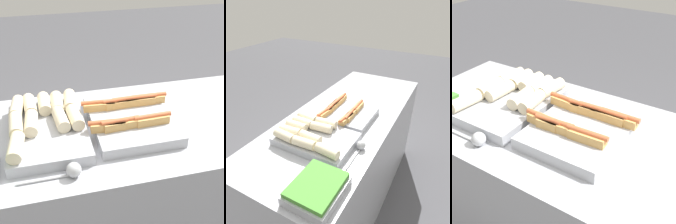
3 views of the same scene
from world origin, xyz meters
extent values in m
plane|color=#4C4C51|center=(0.00, 0.00, 0.00)|extent=(12.00, 12.00, 0.00)
cube|color=#A8AAB2|center=(0.00, 0.00, 0.47)|extent=(1.89, 0.76, 0.94)
cube|color=#A8AAB2|center=(-0.05, 0.00, 0.97)|extent=(0.36, 0.46, 0.05)
cube|color=tan|center=(-0.13, -0.09, 1.01)|extent=(0.15, 0.05, 0.04)
cylinder|color=#CC6038|center=(-0.13, -0.09, 1.03)|extent=(0.17, 0.03, 0.02)
cube|color=tan|center=(0.07, 0.09, 1.01)|extent=(0.15, 0.05, 0.04)
cylinder|color=#CC6038|center=(0.07, 0.09, 1.03)|extent=(0.17, 0.02, 0.02)
cube|color=tan|center=(0.02, -0.09, 1.01)|extent=(0.15, 0.05, 0.04)
cylinder|color=#CC6038|center=(0.02, -0.09, 1.03)|extent=(0.17, 0.03, 0.02)
cube|color=tan|center=(-0.18, -0.09, 1.01)|extent=(0.15, 0.05, 0.04)
cylinder|color=#CC6038|center=(-0.18, -0.09, 1.03)|extent=(0.17, 0.03, 0.02)
cube|color=tan|center=(0.02, 0.09, 1.01)|extent=(0.15, 0.05, 0.04)
cylinder|color=#CC6038|center=(0.02, 0.09, 1.03)|extent=(0.17, 0.02, 0.02)
cube|color=tan|center=(-0.18, 0.09, 1.01)|extent=(0.15, 0.05, 0.04)
cylinder|color=#CC6038|center=(-0.18, 0.09, 1.03)|extent=(0.17, 0.03, 0.02)
cube|color=tan|center=(-0.08, 0.08, 1.01)|extent=(0.15, 0.05, 0.04)
cylinder|color=#CC6038|center=(-0.08, 0.08, 1.03)|extent=(0.17, 0.03, 0.02)
cube|color=tan|center=(-0.03, 0.09, 1.01)|extent=(0.15, 0.05, 0.04)
cylinder|color=#CC6038|center=(-0.03, 0.09, 1.03)|extent=(0.17, 0.03, 0.02)
cube|color=#A8AAB2|center=(-0.43, 0.00, 0.97)|extent=(0.33, 0.49, 0.05)
cylinder|color=beige|center=(-0.49, 0.00, 1.02)|extent=(0.06, 0.15, 0.06)
cylinder|color=beige|center=(-0.55, 0.15, 1.02)|extent=(0.07, 0.15, 0.06)
cylinder|color=beige|center=(-0.43, 0.15, 1.02)|extent=(0.06, 0.14, 0.06)
cylinder|color=beige|center=(-0.37, 0.15, 1.02)|extent=(0.06, 0.14, 0.06)
cylinder|color=beige|center=(-0.37, 0.00, 1.02)|extent=(0.07, 0.15, 0.06)
cylinder|color=beige|center=(-0.50, 0.15, 1.02)|extent=(0.07, 0.15, 0.06)
cylinder|color=beige|center=(-0.31, 0.15, 1.02)|extent=(0.07, 0.15, 0.06)
cylinder|color=beige|center=(-0.31, 0.00, 1.02)|extent=(0.07, 0.15, 0.06)
cylinder|color=beige|center=(-0.56, 0.00, 1.02)|extent=(0.06, 0.15, 0.06)
cylinder|color=beige|center=(-0.56, -0.16, 1.02)|extent=(0.07, 0.15, 0.06)
cube|color=#A8AAB2|center=(-0.77, -0.23, 0.97)|extent=(0.28, 0.24, 0.05)
cube|color=#4C9338|center=(-0.77, -0.23, 1.00)|extent=(0.26, 0.22, 0.02)
cylinder|color=#B2B5BA|center=(-0.46, -0.28, 0.95)|extent=(0.21, 0.01, 0.01)
sphere|color=#B2B5BA|center=(-0.36, -0.28, 0.97)|extent=(0.06, 0.06, 0.06)
cylinder|color=#B2B5BA|center=(-0.46, 0.28, 0.95)|extent=(0.21, 0.02, 0.01)
sphere|color=#B2B5BA|center=(-0.36, 0.28, 0.97)|extent=(0.06, 0.06, 0.06)
camera|label=1|loc=(-0.43, -1.15, 1.75)|focal=50.00mm
camera|label=2|loc=(-1.36, -0.66, 1.81)|focal=35.00mm
camera|label=3|loc=(0.45, -0.92, 1.69)|focal=50.00mm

